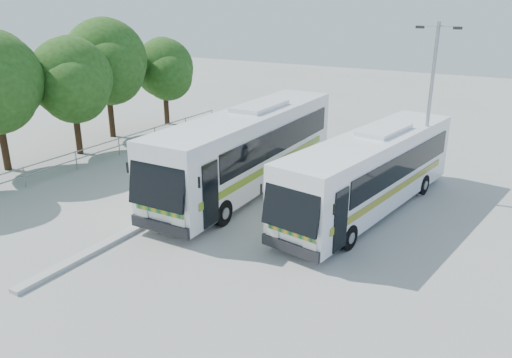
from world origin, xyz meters
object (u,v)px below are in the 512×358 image
Objects in this scene: tree_far_c at (72,78)px; coach_adjacent at (371,171)px; tree_far_e at (165,68)px; coach_main at (248,148)px; tree_far_d at (107,60)px; lamppost at (429,104)px.

tree_far_c is 16.94m from coach_adjacent.
coach_main is at bearing -34.77° from tree_far_e.
tree_far_d is at bearing 162.67° from coach_main.
tree_far_e is (0.68, 4.50, -0.93)m from tree_far_d.
tree_far_e is at bearing 144.08° from coach_main.
tree_far_e is at bearing 169.89° from lamppost.
lamppost is (18.67, -4.95, 0.21)m from tree_far_e.
coach_main is 8.00m from lamppost.
tree_far_d reaches higher than tree_far_e.
coach_adjacent is (17.25, -7.81, -2.16)m from tree_far_e.
coach_main is at bearing -16.18° from tree_far_d.
tree_far_c reaches higher than coach_adjacent.
coach_adjacent is at bearing -10.44° from tree_far_d.
coach_main reaches higher than coach_adjacent.
lamppost is at bearing 10.14° from tree_far_c.
lamppost is at bearing 22.75° from coach_main.
tree_far_c is at bearing -165.12° from lamppost.
lamppost reaches higher than coach_adjacent.
tree_far_d is at bearing -176.60° from lamppost.
tree_far_c is 0.50× the size of coach_main.
tree_far_d is at bearing 107.83° from tree_far_c.
coach_adjacent is 1.56× the size of lamppost.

